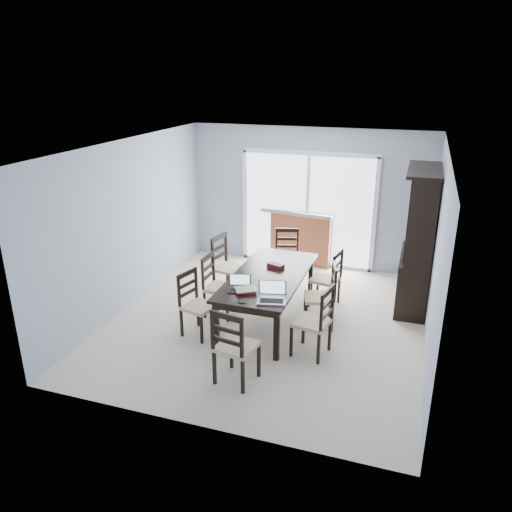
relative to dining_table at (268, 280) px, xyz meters
The scene contains 24 objects.
floor 0.67m from the dining_table, ahead, with size 5.00×5.00×0.00m, color silver.
ceiling 1.93m from the dining_table, ahead, with size 5.00×5.00×0.00m, color white.
back_wall 2.58m from the dining_table, 90.00° to the left, with size 4.50×0.02×2.60m, color #98A4B5.
wall_left 2.34m from the dining_table, behind, with size 0.02×5.00×2.60m, color #98A4B5.
wall_right 2.34m from the dining_table, ahead, with size 0.02×5.00×2.60m, color #98A4B5.
balcony 3.57m from the dining_table, 90.00° to the left, with size 4.50×2.00×0.10m, color gray.
railing 4.50m from the dining_table, 90.00° to the left, with size 4.50×0.06×1.10m, color #99999E.
dining_table is the anchor object (origin of this frame).
china_hutch 2.41m from the dining_table, 31.71° to the left, with size 0.50×1.38×2.20m.
sliding_door 2.51m from the dining_table, 90.00° to the left, with size 2.52×0.05×2.18m.
chair_left_near 1.12m from the dining_table, 142.54° to the right, with size 0.51×0.50×1.07m.
chair_left_mid 0.84m from the dining_table, behind, with size 0.44×0.43×1.10m.
chair_left_far 1.18m from the dining_table, 144.20° to the left, with size 0.53×0.52×1.18m.
chair_right_near 1.15m from the dining_table, 38.63° to the right, with size 0.51×0.50×1.13m.
chair_right_mid 0.84m from the dining_table, ahead, with size 0.52×0.51×1.10m.
chair_right_far 1.11m from the dining_table, 45.38° to the left, with size 0.48×0.47×1.08m.
chair_end_near 1.69m from the dining_table, 87.40° to the right, with size 0.50×0.52×1.15m.
chair_end_far 1.57m from the dining_table, 95.19° to the left, with size 0.51×0.51×1.09m.
laptop_dark 0.70m from the dining_table, 107.63° to the right, with size 0.35×0.29×0.21m.
laptop_silver 0.91m from the dining_table, 70.34° to the right, with size 0.42×0.33×0.25m.
book_stack 0.68m from the dining_table, 99.95° to the right, with size 0.36×0.34×0.05m.
cell_phone 1.00m from the dining_table, 92.77° to the right, with size 0.10×0.04×0.01m, color black.
game_box 0.32m from the dining_table, 86.10° to the left, with size 0.25×0.12×0.06m, color #4D0F1C.
hot_tub 3.33m from the dining_table, 96.67° to the left, with size 2.22×2.03×1.04m.
Camera 1 is at (1.95, -6.41, 3.56)m, focal length 35.00 mm.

